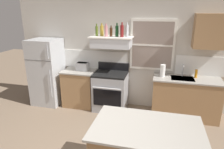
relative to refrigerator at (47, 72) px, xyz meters
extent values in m
cube|color=beige|center=(1.90, 0.39, 0.53)|extent=(5.40, 0.06, 2.70)
cube|color=white|center=(0.75, 0.35, 0.31)|extent=(2.50, 0.02, 0.44)
cube|color=white|center=(3.70, 0.35, 0.31)|extent=(1.20, 0.02, 0.44)
cube|color=white|center=(2.55, 0.34, 0.73)|extent=(1.00, 0.04, 1.15)
cube|color=gray|center=(2.55, 0.33, 0.73)|extent=(0.90, 0.01, 1.05)
cube|color=white|center=(2.55, 0.32, 0.73)|extent=(0.90, 0.02, 0.04)
cube|color=#B7BABC|center=(0.00, 0.00, 0.00)|extent=(0.70, 0.68, 1.64)
cube|color=#333333|center=(0.00, -0.34, 0.38)|extent=(0.69, 0.00, 0.01)
cylinder|color=#A5A8AD|center=(0.30, -0.37, -0.16)|extent=(0.02, 0.02, 0.66)
cylinder|color=#A5A8AD|center=(0.30, -0.37, 0.60)|extent=(0.02, 0.02, 0.31)
cube|color=#9E754C|center=(0.85, 0.06, -0.38)|extent=(0.76, 0.60, 0.88)
cube|color=#9E998E|center=(0.85, 0.06, 0.07)|extent=(0.79, 0.63, 0.03)
cube|color=silver|center=(0.93, 0.10, 0.18)|extent=(0.28, 0.20, 0.19)
cube|color=black|center=(0.93, 0.10, 0.27)|extent=(0.24, 0.16, 0.01)
cube|color=black|center=(0.78, 0.10, 0.22)|extent=(0.02, 0.03, 0.02)
cube|color=#9EA0A5|center=(1.65, 0.02, -0.39)|extent=(0.76, 0.64, 0.87)
cube|color=black|center=(1.65, 0.02, 0.07)|extent=(0.76, 0.64, 0.04)
cube|color=black|center=(1.65, 0.31, 0.18)|extent=(0.76, 0.06, 0.18)
cube|color=black|center=(1.65, -0.30, -0.40)|extent=(0.65, 0.01, 0.40)
cylinder|color=silver|center=(1.65, -0.34, -0.15)|extent=(0.65, 0.03, 0.03)
cube|color=silver|center=(1.65, 0.12, 0.79)|extent=(0.88, 0.48, 0.22)
cube|color=#262628|center=(1.65, -0.10, 0.71)|extent=(0.75, 0.02, 0.04)
cube|color=white|center=(1.65, 0.12, 0.91)|extent=(0.96, 0.52, 0.02)
cylinder|color=#4C601E|center=(1.30, 0.13, 1.03)|extent=(0.06, 0.06, 0.22)
cylinder|color=#4C601E|center=(1.30, 0.13, 1.17)|extent=(0.03, 0.03, 0.05)
cylinder|color=#B29333|center=(1.41, 0.17, 1.04)|extent=(0.08, 0.08, 0.23)
cylinder|color=#B29333|center=(1.41, 0.17, 1.18)|extent=(0.03, 0.03, 0.06)
cylinder|color=#C67F84|center=(1.53, 0.09, 1.04)|extent=(0.07, 0.07, 0.23)
cylinder|color=#C67F84|center=(1.53, 0.09, 1.18)|extent=(0.03, 0.03, 0.06)
cylinder|color=#381E0F|center=(1.64, 0.11, 1.02)|extent=(0.06, 0.06, 0.19)
cylinder|color=#381E0F|center=(1.64, 0.11, 1.14)|extent=(0.03, 0.03, 0.05)
cylinder|color=#143819|center=(1.77, 0.13, 1.04)|extent=(0.07, 0.07, 0.24)
cylinder|color=#143819|center=(1.77, 0.13, 1.19)|extent=(0.03, 0.03, 0.06)
cylinder|color=maroon|center=(1.89, 0.08, 1.05)|extent=(0.07, 0.07, 0.25)
cylinder|color=maroon|center=(1.89, 0.08, 1.21)|extent=(0.03, 0.03, 0.06)
cylinder|color=silver|center=(1.99, 0.18, 1.05)|extent=(0.06, 0.06, 0.25)
cylinder|color=silver|center=(1.99, 0.18, 1.20)|extent=(0.03, 0.03, 0.06)
cube|color=#9E754C|center=(3.35, 0.06, -0.38)|extent=(1.40, 0.60, 0.88)
cube|color=#9E998E|center=(3.35, 0.06, 0.07)|extent=(1.43, 0.63, 0.03)
cube|color=#B7BABC|center=(3.25, 0.04, 0.08)|extent=(0.48, 0.36, 0.01)
cylinder|color=silver|center=(3.25, 0.18, 0.23)|extent=(0.03, 0.03, 0.28)
cylinder|color=silver|center=(3.25, 0.10, 0.35)|extent=(0.02, 0.16, 0.02)
cylinder|color=white|center=(2.82, 0.06, 0.22)|extent=(0.11, 0.11, 0.27)
cylinder|color=orange|center=(3.53, 0.16, 0.18)|extent=(0.06, 0.06, 0.18)
cube|color=#9E998E|center=(2.66, -2.05, 0.07)|extent=(1.40, 0.90, 0.03)
cube|color=#9E754C|center=(3.70, 0.20, 1.08)|extent=(0.64, 0.32, 0.70)
camera|label=1|loc=(2.76, -4.29, 1.50)|focal=32.17mm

